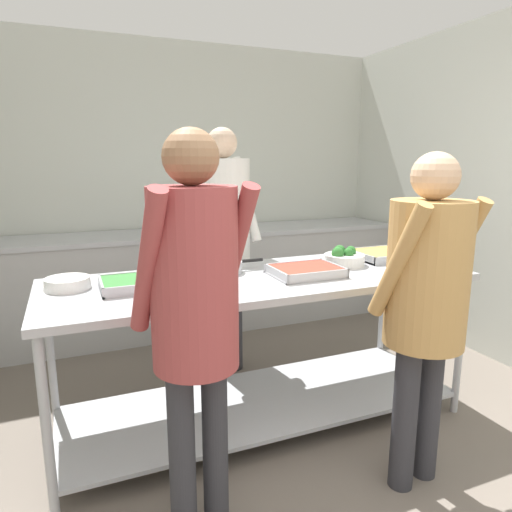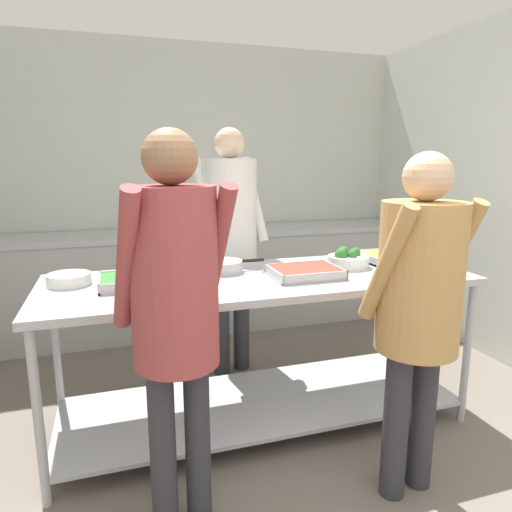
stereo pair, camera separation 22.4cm
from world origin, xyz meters
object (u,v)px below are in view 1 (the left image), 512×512
Objects in this scene: serving_tray_roast at (148,282)px; cook_behind_counter at (223,226)px; plate_stack at (67,283)px; broccoli_bowl at (344,258)px; guest_serving_right at (195,298)px; sauce_pan at (223,266)px; water_bottle at (205,219)px; serving_tray_greens at (384,255)px; guest_serving_left at (426,290)px; serving_tray_vegetables at (305,271)px.

cook_behind_counter reaches higher than serving_tray_roast.
broccoli_bowl is at bearing -2.68° from plate_stack.
guest_serving_right is (-1.17, -0.76, 0.09)m from broccoli_bowl.
guest_serving_right is 0.94× the size of cook_behind_counter.
sauce_pan is 1.57m from water_bottle.
cook_behind_counter is at bearing 70.94° from sauce_pan.
water_bottle is at bearing 117.03° from serving_tray_greens.
broccoli_bowl is 0.15× the size of guest_serving_right.
sauce_pan is 0.59m from cook_behind_counter.
guest_serving_left reaches higher than plate_stack.
sauce_pan is 0.24× the size of guest_serving_left.
water_bottle is (0.15, 0.99, -0.07)m from cook_behind_counter.
cook_behind_counter reaches higher than broccoli_bowl.
sauce_pan is 0.23× the size of guest_serving_right.
serving_tray_vegetables is 0.39m from broccoli_bowl.
cook_behind_counter is (0.19, 0.54, 0.16)m from sauce_pan.
water_bottle is (0.73, 2.40, -0.01)m from guest_serving_right.
sauce_pan is at bearing 2.24° from plate_stack.
serving_tray_roast is 1.20× the size of serving_tray_greens.
serving_tray_roast is at bearing -115.36° from water_bottle.
plate_stack is at bearing 118.73° from guest_serving_right.
serving_tray_greens is 0.24× the size of guest_serving_right.
sauce_pan is 0.96m from guest_serving_right.
serving_tray_greens is at bearing 28.14° from guest_serving_right.
guest_serving_right reaches higher than broccoli_bowl.
guest_serving_right is (0.46, -0.83, 0.10)m from plate_stack.
water_bottle is (-0.33, 2.49, 0.06)m from guest_serving_left.
guest_serving_right is at bearing -61.27° from plate_stack.
cook_behind_counter is at bearing 67.42° from guest_serving_right.
plate_stack is 0.98× the size of water_bottle.
serving_tray_vegetables is 0.85m from cook_behind_counter.
broccoli_bowl is (1.63, -0.08, 0.02)m from plate_stack.
broccoli_bowl is at bearing 22.40° from serving_tray_vegetables.
cook_behind_counter reaches higher than guest_serving_left.
water_bottle is (0.33, 1.53, 0.09)m from sauce_pan.
water_bottle reaches higher than broccoli_bowl.
guest_serving_right is at bearing -151.86° from serving_tray_greens.
plate_stack is 0.49× the size of serving_tray_roast.
serving_tray_roast and serving_tray_vegetables have the same top height.
cook_behind_counter reaches higher than plate_stack.
sauce_pan reaches higher than serving_tray_vegetables.
serving_tray_greens is 1.75m from guest_serving_right.
serving_tray_vegetables is 0.22× the size of cook_behind_counter.
plate_stack is 1.97m from water_bottle.
guest_serving_right is 1.52m from cook_behind_counter.
plate_stack reaches higher than serving_tray_roast.
plate_stack is at bearing 177.32° from broccoli_bowl.
guest_serving_left is at bearing -117.61° from serving_tray_greens.
plate_stack is 0.92× the size of broccoli_bowl.
water_bottle is at bearing 73.01° from guest_serving_right.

